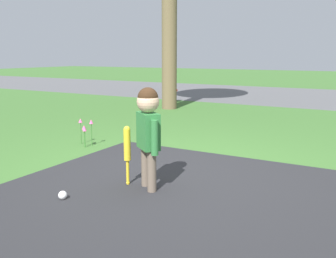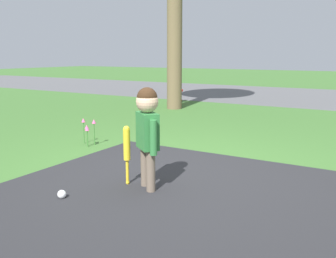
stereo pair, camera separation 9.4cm
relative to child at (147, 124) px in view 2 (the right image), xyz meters
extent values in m
plane|color=#3D6B2D|center=(0.01, 0.62, -0.67)|extent=(60.00, 60.00, 0.00)
cube|color=#59595B|center=(0.01, 9.81, -0.67)|extent=(40.00, 6.00, 0.01)
cylinder|color=#6B5B4C|center=(-0.07, 0.06, -0.46)|extent=(0.09, 0.09, 0.42)
cylinder|color=#6B5B4C|center=(0.07, -0.06, -0.46)|extent=(0.09, 0.09, 0.42)
cube|color=#2D7238|center=(0.00, 0.00, -0.07)|extent=(0.32, 0.30, 0.36)
cylinder|color=#2D7238|center=(-0.14, 0.11, -0.10)|extent=(0.07, 0.07, 0.34)
cylinder|color=#2D7238|center=(0.14, -0.11, -0.10)|extent=(0.07, 0.07, 0.34)
sphere|color=#D8AD8C|center=(0.00, 0.00, 0.22)|extent=(0.22, 0.22, 0.22)
sphere|color=#382314|center=(0.00, 0.00, 0.26)|extent=(0.20, 0.20, 0.20)
sphere|color=yellow|center=(-0.26, 0.00, -0.65)|extent=(0.04, 0.04, 0.04)
cylinder|color=yellow|center=(-0.26, 0.00, -0.54)|extent=(0.03, 0.03, 0.27)
cylinder|color=yellow|center=(-0.26, 0.00, -0.24)|extent=(0.07, 0.07, 0.33)
sphere|color=yellow|center=(-0.26, 0.00, -0.08)|extent=(0.07, 0.07, 0.07)
sphere|color=white|center=(-0.56, -0.65, -0.63)|extent=(0.08, 0.08, 0.08)
cylinder|color=red|center=(-3.16, 6.24, -0.38)|extent=(0.20, 0.20, 0.59)
sphere|color=red|center=(-3.16, 6.24, -0.08)|extent=(0.19, 0.19, 0.19)
cylinder|color=red|center=(-3.16, 6.24, -0.60)|extent=(0.25, 0.25, 0.05)
cylinder|color=red|center=(-3.05, 6.24, -0.32)|extent=(0.09, 0.07, 0.07)
cylinder|color=brown|center=(-2.65, 5.16, 1.17)|extent=(0.37, 0.37, 3.69)
cylinder|color=#38702D|center=(-1.74, 1.15, -0.51)|extent=(0.01, 0.01, 0.34)
cone|color=#E54C8C|center=(-1.74, 1.15, -0.31)|extent=(0.06, 0.06, 0.06)
cylinder|color=#38702D|center=(-1.79, 1.04, -0.54)|extent=(0.01, 0.01, 0.26)
cone|color=#E54C8C|center=(-1.79, 1.04, -0.38)|extent=(0.06, 0.06, 0.06)
cylinder|color=#38702D|center=(-1.96, 1.15, -0.51)|extent=(0.01, 0.01, 0.33)
cone|color=#E54C8C|center=(-1.96, 1.15, -0.31)|extent=(0.06, 0.06, 0.06)
cylinder|color=#38702D|center=(-1.75, 1.01, -0.55)|extent=(0.01, 0.01, 0.25)
cone|color=#E54C8C|center=(-1.75, 1.01, -0.40)|extent=(0.06, 0.06, 0.06)
camera|label=1|loc=(1.96, -3.07, 0.68)|focal=40.00mm
camera|label=2|loc=(2.04, -3.03, 0.68)|focal=40.00mm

